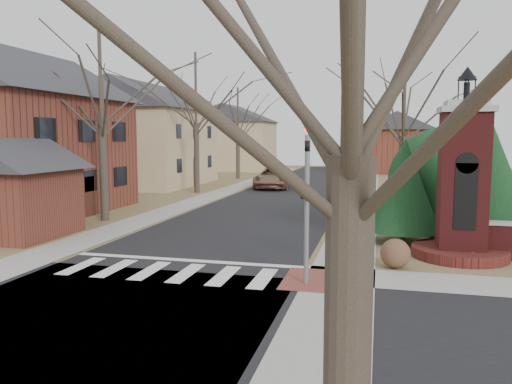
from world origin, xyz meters
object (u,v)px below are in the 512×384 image
(sign_post, at_px, (356,211))
(brick_gate_monument, at_px, (462,195))
(traffic_signal_pole, at_px, (307,193))
(pickup_truck, at_px, (273,178))
(distant_car, at_px, (352,166))

(sign_post, bearing_deg, brick_gate_monument, 41.42)
(traffic_signal_pole, relative_size, pickup_truck, 0.76)
(traffic_signal_pole, bearing_deg, sign_post, 47.57)
(sign_post, height_order, pickup_truck, sign_post)
(pickup_truck, relative_size, distant_car, 1.32)
(brick_gate_monument, bearing_deg, pickup_truck, 117.17)
(traffic_signal_pole, xyz_separation_m, brick_gate_monument, (4.70, 4.42, -0.42))
(sign_post, distance_m, pickup_truck, 25.95)
(pickup_truck, height_order, distant_car, pickup_truck)
(brick_gate_monument, height_order, distant_car, brick_gate_monument)
(brick_gate_monument, relative_size, pickup_truck, 1.10)
(sign_post, distance_m, distant_car, 45.83)
(sign_post, height_order, distant_car, sign_post)
(traffic_signal_pole, height_order, sign_post, traffic_signal_pole)
(pickup_truck, bearing_deg, sign_post, -77.16)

